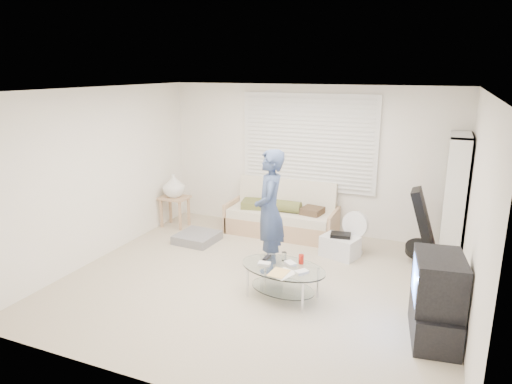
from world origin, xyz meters
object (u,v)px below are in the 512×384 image
at_px(futon_sofa, 282,217).
at_px(coffee_table, 283,273).
at_px(bookshelf, 454,199).
at_px(tv_unit, 436,299).

relative_size(futon_sofa, coffee_table, 1.57).
height_order(bookshelf, tv_unit, bookshelf).
height_order(futon_sofa, bookshelf, bookshelf).
relative_size(bookshelf, tv_unit, 2.03).
bearing_deg(bookshelf, coffee_table, -132.65).
height_order(tv_unit, coffee_table, tv_unit).
bearing_deg(bookshelf, futon_sofa, 177.89).
xyz_separation_m(tv_unit, coffee_table, (-1.75, 0.23, -0.12)).
relative_size(tv_unit, coffee_table, 0.78).
xyz_separation_m(bookshelf, coffee_table, (-1.88, -2.04, -0.61)).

